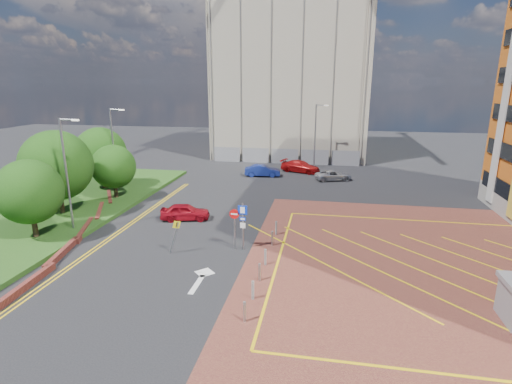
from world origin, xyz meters
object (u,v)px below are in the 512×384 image
(lamp_back, at_px, (316,134))
(car_red_left, at_px, (185,212))
(lamp_left_far, at_px, (114,147))
(car_blue_back, at_px, (262,171))
(car_red_back, at_px, (300,166))
(tree_b, at_px, (56,166))
(warning_sign, at_px, (175,233))
(tree_a, at_px, (29,192))
(car_silver_back, at_px, (333,175))
(tree_c, at_px, (113,167))
(sign_cluster, at_px, (240,222))
(lamp_left_near, at_px, (67,170))
(tree_d, at_px, (101,153))

(lamp_back, xyz_separation_m, car_red_left, (-9.37, -22.04, -3.70))
(lamp_left_far, height_order, car_blue_back, lamp_left_far)
(car_red_back, bearing_deg, tree_b, 158.01)
(lamp_left_far, relative_size, warning_sign, 3.57)
(tree_a, relative_size, car_silver_back, 1.36)
(lamp_back, height_order, car_blue_back, lamp_back)
(tree_c, relative_size, warning_sign, 2.18)
(tree_a, height_order, lamp_back, lamp_back)
(tree_b, bearing_deg, car_blue_back, 51.07)
(tree_a, bearing_deg, car_blue_back, 60.89)
(sign_cluster, bearing_deg, tree_b, 165.74)
(tree_b, xyz_separation_m, lamp_left_near, (3.08, -3.00, 0.42))
(car_red_back, height_order, car_silver_back, car_red_back)
(car_red_left, bearing_deg, tree_c, 50.02)
(lamp_left_far, bearing_deg, tree_b, -98.77)
(tree_c, relative_size, car_blue_back, 1.20)
(tree_d, bearing_deg, tree_c, -45.00)
(sign_cluster, height_order, warning_sign, sign_cluster)
(tree_d, height_order, lamp_left_far, lamp_left_far)
(tree_c, xyz_separation_m, warning_sign, (9.91, -10.41, -1.76))
(car_red_left, bearing_deg, lamp_left_far, 42.73)
(tree_a, relative_size, car_red_back, 1.11)
(lamp_left_near, height_order, car_silver_back, lamp_left_near)
(warning_sign, xyz_separation_m, car_blue_back, (1.88, 22.48, -0.75))
(lamp_back, bearing_deg, lamp_left_near, -122.40)
(car_red_back, distance_m, car_silver_back, 5.28)
(car_silver_back, bearing_deg, lamp_left_near, 116.35)
(tree_b, distance_m, tree_d, 8.07)
(lamp_back, bearing_deg, car_blue_back, -134.32)
(tree_c, bearing_deg, car_red_left, -26.18)
(car_red_left, height_order, car_silver_back, car_red_left)
(lamp_left_far, bearing_deg, lamp_left_near, -78.69)
(car_red_back, bearing_deg, lamp_back, -9.03)
(tree_a, xyz_separation_m, lamp_back, (18.08, 28.00, 0.86))
(car_red_left, bearing_deg, tree_a, 110.59)
(tree_c, xyz_separation_m, car_red_left, (8.21, -4.04, -2.53))
(lamp_left_far, bearing_deg, car_red_left, -33.47)
(car_red_back, bearing_deg, sign_cluster, -165.36)
(tree_a, height_order, tree_d, tree_d)
(sign_cluster, bearing_deg, tree_a, -176.06)
(tree_d, distance_m, lamp_left_far, 2.44)
(sign_cluster, bearing_deg, car_red_back, 84.82)
(tree_b, relative_size, tree_c, 1.38)
(tree_c, bearing_deg, lamp_left_far, 114.71)
(tree_b, height_order, car_blue_back, tree_b)
(tree_d, relative_size, lamp_left_near, 0.76)
(tree_b, bearing_deg, lamp_left_near, -44.25)
(lamp_left_near, distance_m, car_blue_back, 23.10)
(sign_cluster, bearing_deg, car_red_left, 138.28)
(lamp_left_near, xyz_separation_m, lamp_back, (16.50, 26.00, -0.30))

